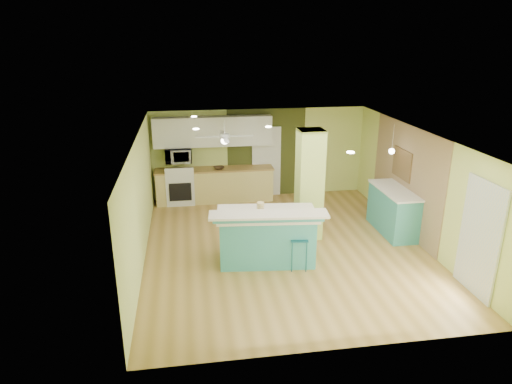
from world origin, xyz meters
TOP-DOWN VIEW (x-y plane):
  - floor at (0.00, 0.00)m, footprint 6.00×7.00m
  - ceiling at (0.00, 0.00)m, footprint 6.00×7.00m
  - wall_back at (0.00, 3.50)m, footprint 6.00×0.01m
  - wall_front at (0.00, -3.50)m, footprint 6.00×0.01m
  - wall_left at (-3.00, 0.00)m, footprint 0.01×7.00m
  - wall_right at (3.00, 0.00)m, footprint 0.01×7.00m
  - wood_panel at (2.99, 0.60)m, footprint 0.02×3.40m
  - olive_accent at (0.20, 3.49)m, footprint 2.20×0.02m
  - interior_door at (0.20, 3.46)m, footprint 0.82×0.05m
  - french_door at (2.97, -2.30)m, footprint 0.04×1.08m
  - column at (0.65, 0.50)m, footprint 0.55×0.55m
  - kitchen_run at (-1.30, 3.20)m, footprint 3.25×0.63m
  - stove at (-2.25, 3.19)m, footprint 0.76×0.66m
  - upper_cabinets at (-1.30, 3.32)m, footprint 3.20×0.34m
  - microwave at (-2.25, 3.20)m, footprint 0.70×0.48m
  - ceiling_fan at (-1.10, 2.00)m, footprint 1.41×1.41m
  - pendant_lamp at (2.65, 0.75)m, footprint 0.14×0.14m
  - wall_decor at (2.96, 0.80)m, footprint 0.03×0.90m
  - peninsula at (-0.50, -0.56)m, footprint 2.31×1.41m
  - bar_stool at (0.07, -0.92)m, footprint 0.37×0.37m
  - side_counter at (2.70, 0.44)m, footprint 0.70×1.64m
  - fruit_bowl at (-1.18, 3.12)m, footprint 0.34×0.34m
  - canister at (-0.61, -0.42)m, footprint 0.15×0.15m

SIDE VIEW (x-z plane):
  - floor at x=0.00m, z-range -0.01..0.00m
  - stove at x=-2.25m, z-range -0.08..1.00m
  - kitchen_run at x=-1.30m, z-range 0.00..0.94m
  - side_counter at x=2.70m, z-range 0.00..1.06m
  - peninsula at x=-0.50m, z-range -0.05..1.17m
  - bar_stool at x=0.07m, z-range 0.17..1.18m
  - fruit_bowl at x=-1.18m, z-range 0.94..1.01m
  - interior_door at x=0.20m, z-range 0.00..2.00m
  - french_door at x=2.97m, z-range 0.00..2.10m
  - canister at x=-0.61m, z-range 1.05..1.23m
  - wall_back at x=0.00m, z-range 0.00..2.50m
  - wall_front at x=0.00m, z-range 0.00..2.50m
  - wall_left at x=-3.00m, z-range 0.00..2.50m
  - wall_right at x=3.00m, z-range 0.00..2.50m
  - wood_panel at x=2.99m, z-range 0.00..2.50m
  - olive_accent at x=0.20m, z-range 0.00..2.50m
  - column at x=0.65m, z-range 0.00..2.50m
  - microwave at x=-2.25m, z-range 1.16..1.55m
  - wall_decor at x=2.96m, z-range 1.20..1.90m
  - pendant_lamp at x=2.65m, z-range 1.54..2.23m
  - upper_cabinets at x=-1.30m, z-range 1.55..2.35m
  - ceiling_fan at x=-1.10m, z-range 1.77..2.38m
  - ceiling at x=0.00m, z-range 2.50..2.51m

